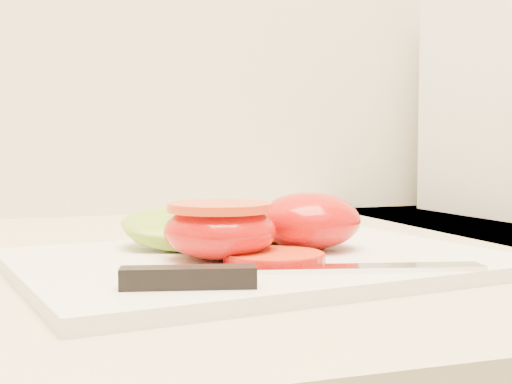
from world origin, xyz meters
name	(u,v)px	position (x,y,z in m)	size (l,w,h in m)	color
cutting_board	(260,262)	(-0.07, 1.59, 0.94)	(0.34, 0.24, 0.01)	silver
tomato_half_dome	(309,221)	(-0.03, 1.60, 0.96)	(0.08, 0.08, 0.04)	red
tomato_half_cut	(220,228)	(-0.10, 1.58, 0.96)	(0.08, 0.08, 0.04)	red
tomato_slice_0	(274,258)	(-0.07, 1.55, 0.94)	(0.07, 0.07, 0.01)	#EB4C19
lettuce_leaf_0	(204,228)	(-0.10, 1.65, 0.95)	(0.14, 0.09, 0.03)	olive
lettuce_leaf_1	(248,227)	(-0.06, 1.66, 0.95)	(0.10, 0.07, 0.02)	olive
knife	(262,273)	(-0.10, 1.50, 0.94)	(0.23, 0.06, 0.01)	silver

